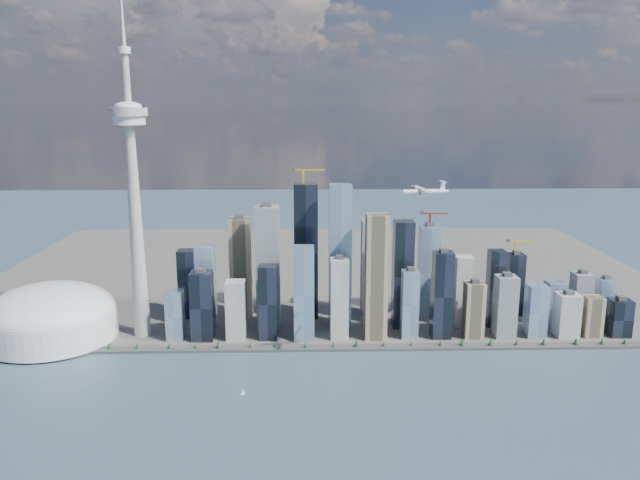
{
  "coord_description": "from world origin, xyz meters",
  "views": [
    {
      "loc": [
        -37.17,
        -642.33,
        371.84
      ],
      "look_at": [
        -15.68,
        260.0,
        169.06
      ],
      "focal_mm": 35.0,
      "sensor_mm": 36.0,
      "label": 1
    }
  ],
  "objects_px": {
    "needle_tower": "(134,191)",
    "airplane": "(424,191)",
    "dome_stadium": "(51,316)",
    "sailboat_west": "(243,392)"
  },
  "relations": [
    {
      "from": "dome_stadium",
      "to": "sailboat_west",
      "type": "bearing_deg",
      "value": -31.75
    },
    {
      "from": "dome_stadium",
      "to": "airplane",
      "type": "height_order",
      "value": "airplane"
    },
    {
      "from": "needle_tower",
      "to": "airplane",
      "type": "xyz_separation_m",
      "value": [
        413.46,
        -172.41,
        23.79
      ]
    },
    {
      "from": "airplane",
      "to": "sailboat_west",
      "type": "xyz_separation_m",
      "value": [
        -232.82,
        -35.99,
        -256.39
      ]
    },
    {
      "from": "sailboat_west",
      "to": "needle_tower",
      "type": "bearing_deg",
      "value": 124.82
    },
    {
      "from": "needle_tower",
      "to": "sailboat_west",
      "type": "xyz_separation_m",
      "value": [
        180.63,
        -208.4,
        -232.61
      ]
    },
    {
      "from": "needle_tower",
      "to": "airplane",
      "type": "bearing_deg",
      "value": -22.64
    },
    {
      "from": "needle_tower",
      "to": "dome_stadium",
      "type": "bearing_deg",
      "value": -175.91
    },
    {
      "from": "dome_stadium",
      "to": "needle_tower",
      "type": "bearing_deg",
      "value": 4.09
    },
    {
      "from": "needle_tower",
      "to": "airplane",
      "type": "relative_size",
      "value": 8.38
    }
  ]
}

